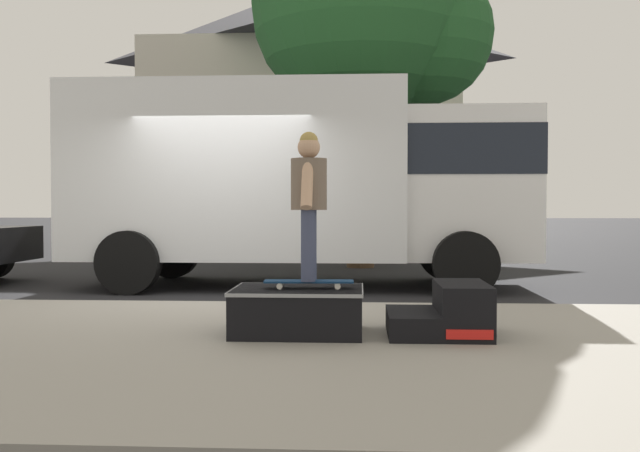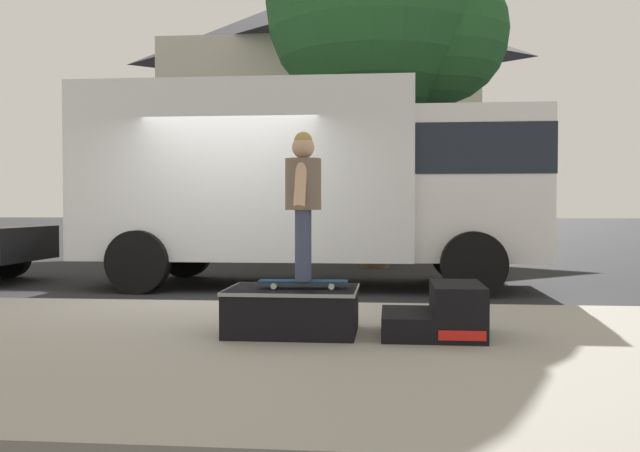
% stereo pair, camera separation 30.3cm
% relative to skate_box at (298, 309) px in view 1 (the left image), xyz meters
% --- Properties ---
extents(ground_plane, '(140.00, 140.00, 0.00)m').
position_rel_skate_box_xyz_m(ground_plane, '(-1.39, 2.55, -0.33)').
color(ground_plane, black).
extents(sidewalk_slab, '(50.00, 5.00, 0.12)m').
position_rel_skate_box_xyz_m(sidewalk_slab, '(-1.39, -0.45, -0.27)').
color(sidewalk_slab, gray).
rests_on(sidewalk_slab, ground).
extents(skate_box, '(1.14, 0.86, 0.40)m').
position_rel_skate_box_xyz_m(skate_box, '(0.00, 0.00, 0.00)').
color(skate_box, black).
rests_on(skate_box, sidewalk_slab).
extents(kicker_ramp, '(0.86, 0.85, 0.45)m').
position_rel_skate_box_xyz_m(kicker_ramp, '(1.29, -0.00, -0.03)').
color(kicker_ramp, black).
rests_on(kicker_ramp, sidewalk_slab).
extents(skateboard, '(0.79, 0.23, 0.07)m').
position_rel_skate_box_xyz_m(skateboard, '(0.09, -0.01, 0.24)').
color(skateboard, navy).
rests_on(skateboard, skate_box).
extents(skater_kid, '(0.31, 0.67, 1.30)m').
position_rel_skate_box_xyz_m(skater_kid, '(0.09, -0.01, 1.02)').
color(skater_kid, '#3F4766').
rests_on(skater_kid, skateboard).
extents(box_truck, '(6.91, 2.63, 3.05)m').
position_rel_skate_box_xyz_m(box_truck, '(-0.34, 4.75, 1.37)').
color(box_truck, white).
rests_on(box_truck, ground).
extents(street_tree_main, '(4.87, 4.43, 7.47)m').
position_rel_skate_box_xyz_m(street_tree_main, '(0.81, 8.23, 4.77)').
color(street_tree_main, brown).
rests_on(street_tree_main, ground).
extents(house_behind, '(9.54, 8.23, 8.40)m').
position_rel_skate_box_xyz_m(house_behind, '(-1.19, 16.81, 3.91)').
color(house_behind, beige).
rests_on(house_behind, ground).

